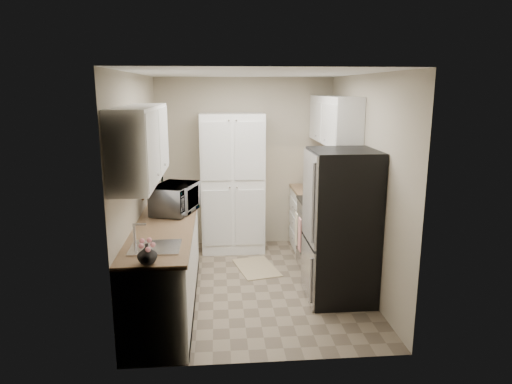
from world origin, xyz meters
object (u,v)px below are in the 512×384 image
(electric_range, at_px, (326,236))
(microwave, at_px, (175,199))
(pantry_cabinet, at_px, (233,183))
(refrigerator, at_px, (341,226))
(wine_bottle, at_px, (163,191))
(toaster_oven, at_px, (321,180))

(electric_range, bearing_deg, microwave, -170.36)
(pantry_cabinet, relative_size, refrigerator, 1.18)
(microwave, bearing_deg, wine_bottle, 40.34)
(wine_bottle, height_order, toaster_oven, wine_bottle)
(toaster_oven, bearing_deg, pantry_cabinet, 178.06)
(electric_range, relative_size, toaster_oven, 2.68)
(refrigerator, height_order, wine_bottle, refrigerator)
(wine_bottle, xyz_separation_m, toaster_oven, (2.19, 0.66, -0.04))
(electric_range, bearing_deg, wine_bottle, 175.53)
(wine_bottle, bearing_deg, toaster_oven, 16.70)
(electric_range, height_order, toaster_oven, toaster_oven)
(refrigerator, distance_m, microwave, 1.93)
(pantry_cabinet, bearing_deg, wine_bottle, -140.04)
(wine_bottle, bearing_deg, pantry_cabinet, 39.96)
(microwave, bearing_deg, electric_range, -62.46)
(microwave, xyz_separation_m, wine_bottle, (-0.20, 0.48, -0.01))
(microwave, relative_size, toaster_oven, 1.43)
(microwave, bearing_deg, refrigerator, -86.64)
(electric_range, xyz_separation_m, microwave, (-1.88, -0.32, 0.61))
(electric_range, height_order, refrigerator, refrigerator)
(microwave, distance_m, toaster_oven, 2.29)
(pantry_cabinet, distance_m, refrigerator, 2.07)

